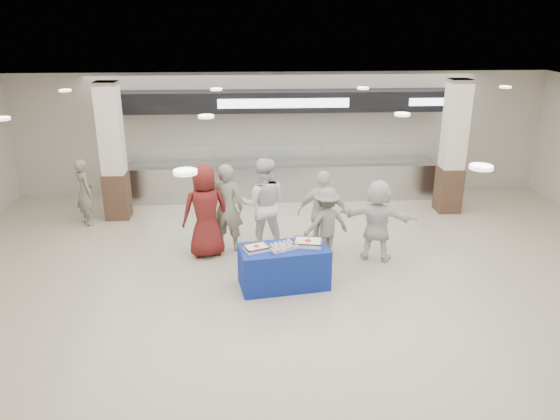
{
  "coord_description": "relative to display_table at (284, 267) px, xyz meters",
  "views": [
    {
      "loc": [
        -0.87,
        -8.24,
        4.68
      ],
      "look_at": [
        -0.29,
        1.6,
        1.05
      ],
      "focal_mm": 35.0,
      "sensor_mm": 36.0,
      "label": 1
    }
  ],
  "objects": [
    {
      "name": "soldier_bg",
      "position": [
        -4.34,
        3.29,
        0.4
      ],
      "size": [
        0.64,
        0.68,
        1.56
      ],
      "primitive_type": "imported",
      "rotation": [
        0.0,
        0.0,
        2.21
      ],
      "color": "slate",
      "rests_on": "ground"
    },
    {
      "name": "soldier_b",
      "position": [
        0.91,
        1.13,
        0.36
      ],
      "size": [
        1.08,
        0.82,
        1.48
      ],
      "primitive_type": "imported",
      "rotation": [
        0.0,
        0.0,
        3.46
      ],
      "color": "slate",
      "rests_on": "ground"
    },
    {
      "name": "serving_line",
      "position": [
        0.29,
        4.89,
        0.78
      ],
      "size": [
        8.7,
        0.85,
        2.8
      ],
      "color": "#B0B3B7",
      "rests_on": "ground"
    },
    {
      "name": "column_left",
      "position": [
        -3.71,
        3.69,
        1.15
      ],
      "size": [
        0.55,
        0.55,
        3.2
      ],
      "color": "#3D271C",
      "rests_on": "ground"
    },
    {
      "name": "chef_tall",
      "position": [
        -0.31,
        1.69,
        0.59
      ],
      "size": [
        0.98,
        0.78,
        1.93
      ],
      "primitive_type": "imported",
      "rotation": [
        0.0,
        0.0,
        3.09
      ],
      "color": "silver",
      "rests_on": "ground"
    },
    {
      "name": "sheet_cake_right",
      "position": [
        0.44,
        0.1,
        0.43
      ],
      "size": [
        0.56,
        0.47,
        0.1
      ],
      "color": "white",
      "rests_on": "display_table"
    },
    {
      "name": "sheet_cake_left",
      "position": [
        -0.48,
        -0.07,
        0.42
      ],
      "size": [
        0.51,
        0.45,
        0.09
      ],
      "color": "white",
      "rests_on": "display_table"
    },
    {
      "name": "ground",
      "position": [
        0.29,
        -0.51,
        -0.38
      ],
      "size": [
        14.0,
        14.0,
        0.0
      ],
      "primitive_type": "plane",
      "color": "#BDB4A1",
      "rests_on": "ground"
    },
    {
      "name": "display_table",
      "position": [
        0.0,
        0.0,
        0.0
      ],
      "size": [
        1.66,
        1.02,
        0.75
      ],
      "primitive_type": "cube",
      "rotation": [
        0.0,
        0.0,
        0.16
      ],
      "color": "navy",
      "rests_on": "ground"
    },
    {
      "name": "civilian_maroon",
      "position": [
        -1.46,
        1.42,
        0.57
      ],
      "size": [
        1.05,
        0.83,
        1.89
      ],
      "primitive_type": "imported",
      "rotation": [
        0.0,
        0.0,
        3.41
      ],
      "color": "maroon",
      "rests_on": "ground"
    },
    {
      "name": "soldier_a",
      "position": [
        -1.05,
        1.67,
        0.54
      ],
      "size": [
        0.76,
        0.59,
        1.84
      ],
      "primitive_type": "imported",
      "rotation": [
        0.0,
        0.0,
        2.89
      ],
      "color": "slate",
      "rests_on": "ground"
    },
    {
      "name": "cupcake_tray",
      "position": [
        -0.04,
        -0.05,
        0.41
      ],
      "size": [
        0.56,
        0.51,
        0.07
      ],
      "color": "#A8A9AD",
      "rests_on": "display_table"
    },
    {
      "name": "civilian_white",
      "position": [
        1.9,
        1.03,
        0.45
      ],
      "size": [
        1.6,
        0.95,
        1.64
      ],
      "primitive_type": "imported",
      "rotation": [
        0.0,
        0.0,
        2.81
      ],
      "color": "white",
      "rests_on": "ground"
    },
    {
      "name": "chef_short",
      "position": [
        0.87,
        1.32,
        0.5
      ],
      "size": [
        1.11,
        0.69,
        1.75
      ],
      "primitive_type": "imported",
      "rotation": [
        0.0,
        0.0,
        2.87
      ],
      "color": "silver",
      "rests_on": "ground"
    },
    {
      "name": "column_right",
      "position": [
        4.29,
        3.69,
        1.15
      ],
      "size": [
        0.55,
        0.55,
        3.2
      ],
      "color": "#3D271C",
      "rests_on": "ground"
    }
  ]
}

